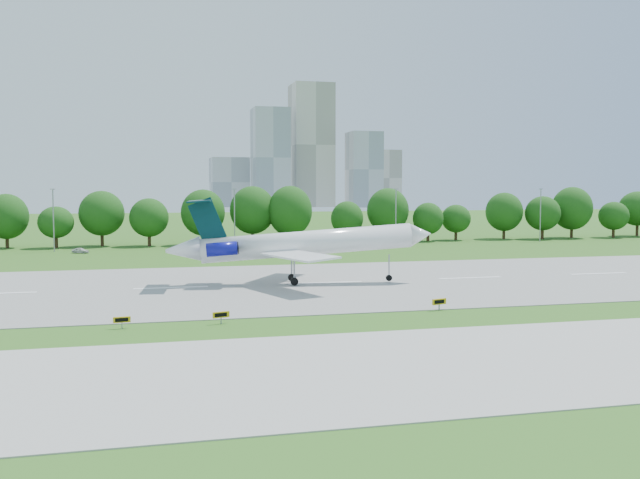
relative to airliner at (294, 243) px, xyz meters
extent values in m
plane|color=#305917|center=(-15.46, -25.20, -5.29)|extent=(600.00, 600.00, 0.00)
cube|color=gray|center=(-15.46, -0.20, -5.25)|extent=(400.00, 45.00, 0.08)
cube|color=#ADADA8|center=(-15.46, -43.20, -5.25)|extent=(400.00, 23.00, 0.08)
cylinder|color=#382314|center=(-35.46, 66.80, -3.49)|extent=(0.70, 0.70, 3.60)
sphere|color=#174310|center=(-35.46, 66.80, 0.91)|extent=(8.40, 8.40, 8.40)
cylinder|color=#382314|center=(4.54, 66.80, -3.49)|extent=(0.70, 0.70, 3.60)
sphere|color=#174310|center=(4.54, 66.80, 0.91)|extent=(8.40, 8.40, 8.40)
cylinder|color=#382314|center=(44.54, 66.80, -3.49)|extent=(0.70, 0.70, 3.60)
sphere|color=#174310|center=(44.54, 66.80, 0.91)|extent=(8.40, 8.40, 8.40)
cylinder|color=#382314|center=(84.54, 66.80, -3.49)|extent=(0.70, 0.70, 3.60)
sphere|color=#174310|center=(84.54, 66.80, 0.91)|extent=(8.40, 8.40, 8.40)
cylinder|color=gray|center=(-35.46, 56.80, 0.71)|extent=(0.24, 0.24, 12.00)
cube|color=gray|center=(-35.46, 56.80, 6.81)|extent=(0.90, 0.25, 0.18)
cylinder|color=gray|center=(-0.46, 56.80, 0.71)|extent=(0.24, 0.24, 12.00)
cube|color=gray|center=(-0.46, 56.80, 6.81)|extent=(0.90, 0.25, 0.18)
cylinder|color=gray|center=(34.54, 56.80, 0.71)|extent=(0.24, 0.24, 12.00)
cube|color=gray|center=(34.54, 56.80, 6.81)|extent=(0.90, 0.25, 0.18)
cylinder|color=gray|center=(69.54, 56.80, 0.71)|extent=(0.24, 0.24, 12.00)
cube|color=gray|center=(69.54, 56.80, 6.81)|extent=(0.90, 0.25, 0.18)
cube|color=#B2B2B7|center=(59.54, 354.80, 25.71)|extent=(22.00, 22.00, 62.00)
cube|color=beige|center=(89.54, 369.80, 34.71)|extent=(26.00, 26.00, 80.00)
cube|color=#B2B2B7|center=(119.54, 349.80, 18.71)|extent=(20.00, 20.00, 48.00)
cube|color=beige|center=(142.54, 374.80, 13.71)|extent=(18.00, 18.00, 38.00)
cube|color=#B2B2B7|center=(36.54, 379.80, 10.71)|extent=(24.00, 24.00, 32.00)
cylinder|color=white|center=(1.69, -0.20, -0.02)|extent=(27.27, 6.36, 4.96)
cone|color=white|center=(16.49, -1.98, 0.99)|extent=(3.43, 3.49, 3.33)
cone|color=white|center=(-13.83, 1.66, -0.71)|extent=(4.86, 3.66, 3.43)
cube|color=white|center=(-0.67, -6.25, -1.02)|extent=(7.91, 12.49, 0.53)
cube|color=white|center=(0.83, 6.23, -1.02)|extent=(9.98, 12.29, 0.53)
cube|color=#042930|center=(-10.79, 1.30, 2.86)|extent=(4.86, 1.02, 6.14)
cube|color=#042930|center=(-11.69, 1.41, 5.40)|extent=(3.88, 8.81, 0.39)
cylinder|color=navy|center=(-9.29, -1.23, -0.48)|extent=(4.05, 2.16, 1.96)
cylinder|color=navy|center=(-8.73, 3.40, -0.48)|extent=(4.05, 2.16, 1.96)
cylinder|color=gray|center=(12.39, -1.49, -3.14)|extent=(0.18, 0.18, 3.10)
cylinder|color=black|center=(12.39, -1.49, -4.69)|extent=(0.83, 0.36, 0.81)
cylinder|color=gray|center=(-0.33, -1.95, -3.14)|extent=(0.22, 0.22, 3.10)
cylinder|color=black|center=(-0.33, -1.95, -4.69)|extent=(1.03, 0.52, 0.99)
cylinder|color=gray|center=(0.14, 1.97, -3.14)|extent=(0.22, 0.22, 3.10)
cylinder|color=black|center=(0.14, 1.97, -4.69)|extent=(1.03, 0.52, 0.99)
cube|color=gray|center=(-20.60, -24.76, -4.96)|extent=(0.10, 0.10, 0.65)
cube|color=#DBA40B|center=(-20.60, -24.76, -4.50)|extent=(1.50, 0.35, 0.51)
cube|color=black|center=(-20.58, -24.86, -4.50)|extent=(1.11, 0.16, 0.33)
cube|color=gray|center=(-11.91, -24.66, -4.94)|extent=(0.12, 0.12, 0.69)
cube|color=#DBA40B|center=(-11.91, -24.66, -4.45)|extent=(1.57, 0.61, 0.54)
cube|color=black|center=(-11.88, -24.76, -4.45)|extent=(1.14, 0.35, 0.35)
cube|color=gray|center=(10.18, -22.83, -4.92)|extent=(0.13, 0.13, 0.74)
cube|color=#DBA40B|center=(10.18, -22.83, -4.39)|extent=(1.67, 0.68, 0.58)
cube|color=black|center=(10.22, -22.94, -4.39)|extent=(1.21, 0.40, 0.37)
imported|color=silver|center=(-30.25, 52.06, -4.75)|extent=(3.44, 2.55, 1.09)
camera|label=1|loc=(-18.61, -88.87, 7.03)|focal=40.00mm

